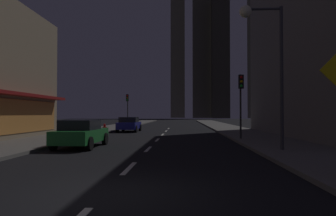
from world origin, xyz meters
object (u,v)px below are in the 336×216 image
(car_parked_far, at_px, (129,124))
(street_lamp_right, at_px, (263,41))
(car_parked_near, at_px, (81,133))
(traffic_light_near_right, at_px, (241,92))
(fire_hydrant_far_left, at_px, (105,127))
(traffic_light_far_left, at_px, (127,103))

(car_parked_far, distance_m, street_lamp_right, 18.43)
(car_parked_near, xyz_separation_m, traffic_light_near_right, (9.10, 4.19, 2.45))
(fire_hydrant_far_left, distance_m, street_lamp_right, 19.24)
(car_parked_near, height_order, traffic_light_near_right, traffic_light_near_right)
(fire_hydrant_far_left, bearing_deg, street_lamp_right, -52.86)
(car_parked_far, distance_m, traffic_light_near_right, 13.49)
(traffic_light_near_right, height_order, street_lamp_right, street_lamp_right)
(car_parked_far, bearing_deg, traffic_light_near_right, -46.67)
(traffic_light_near_right, relative_size, traffic_light_far_left, 1.00)
(car_parked_far, height_order, fire_hydrant_far_left, car_parked_far)
(car_parked_far, height_order, traffic_light_far_left, traffic_light_far_left)
(car_parked_near, distance_m, traffic_light_far_left, 23.15)
(traffic_light_near_right, relative_size, street_lamp_right, 0.64)
(car_parked_near, distance_m, fire_hydrant_far_left, 13.42)
(car_parked_far, relative_size, traffic_light_far_left, 1.01)
(traffic_light_far_left, bearing_deg, fire_hydrant_far_left, -92.36)
(traffic_light_near_right, bearing_deg, traffic_light_far_left, 120.41)
(fire_hydrant_far_left, height_order, street_lamp_right, street_lamp_right)
(traffic_light_far_left, bearing_deg, traffic_light_near_right, -59.59)
(traffic_light_far_left, bearing_deg, street_lamp_right, -66.15)
(traffic_light_far_left, distance_m, street_lamp_right, 26.97)
(car_parked_far, relative_size, street_lamp_right, 0.64)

